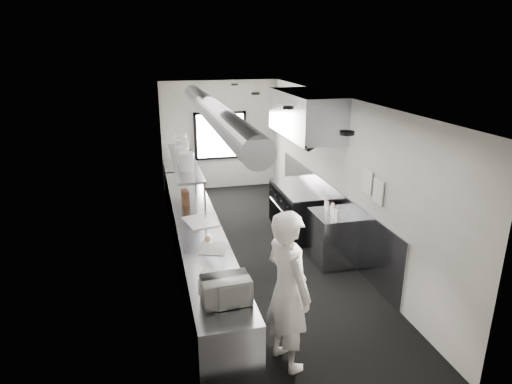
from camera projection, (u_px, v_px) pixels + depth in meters
floor at (258, 251)px, 8.24m from camera, size 3.00×8.00×0.01m
ceiling at (258, 98)px, 7.36m from camera, size 3.00×8.00×0.01m
wall_back at (220, 136)px, 11.48m from camera, size 3.00×0.02×2.80m
wall_front at (364, 300)px, 4.12m from camera, size 3.00×0.02×2.80m
wall_left at (172, 185)px, 7.46m from camera, size 0.02×8.00×2.80m
wall_right at (337, 173)px, 8.14m from camera, size 0.02×8.00×2.80m
wall_cladding at (327, 211)px, 8.68m from camera, size 0.03×5.50×1.10m
hvac_duct at (213, 111)px, 7.64m from camera, size 0.40×6.40×0.40m
service_window at (220, 136)px, 11.45m from camera, size 1.36×0.05×1.25m
exhaust_hood at (305, 114)px, 8.38m from camera, size 0.81×2.20×0.88m
prep_counter at (198, 247)px, 7.38m from camera, size 0.70×6.00×0.90m
pass_shelf at (184, 162)px, 8.41m from camera, size 0.45×3.00×0.68m
range at (299, 210)px, 8.98m from camera, size 0.88×1.60×0.94m
bottle_station at (332, 238)px, 7.72m from camera, size 0.65×0.80×0.90m
far_work_table at (180, 183)px, 10.78m from camera, size 0.70×1.20×0.90m
notice_sheet_a at (367, 182)px, 6.97m from camera, size 0.02×0.28×0.38m
notice_sheet_b at (378, 192)px, 6.66m from camera, size 0.02×0.28×0.38m
line_cook at (288, 290)px, 5.08m from camera, size 0.67×0.82×1.95m
microwave at (226, 290)px, 4.95m from camera, size 0.52×0.41×0.30m
deli_tub_a at (204, 283)px, 5.29m from camera, size 0.17×0.17×0.10m
deli_tub_b at (207, 275)px, 5.46m from camera, size 0.19×0.19×0.11m
newspaper at (214, 248)px, 6.28m from camera, size 0.47×0.52×0.01m
small_plate at (208, 242)px, 6.47m from camera, size 0.21×0.21×0.01m
pastry at (208, 239)px, 6.46m from camera, size 0.09×0.09×0.09m
cutting_board at (200, 221)px, 7.22m from camera, size 0.57×0.68×0.02m
knife_block at (185, 197)px, 8.01m from camera, size 0.14×0.25×0.26m
plate_stack_a at (187, 161)px, 7.67m from camera, size 0.34×0.34×0.31m
plate_stack_b at (183, 155)px, 8.17m from camera, size 0.29×0.29×0.30m
plate_stack_c at (183, 149)px, 8.53m from camera, size 0.28×0.28×0.33m
plate_stack_d at (181, 142)px, 8.99m from camera, size 0.30×0.30×0.38m
squeeze_bottle_a at (337, 216)px, 7.24m from camera, size 0.08×0.08×0.18m
squeeze_bottle_b at (334, 213)px, 7.37m from camera, size 0.06×0.06×0.16m
squeeze_bottle_c at (332, 208)px, 7.56m from camera, size 0.06×0.06×0.18m
squeeze_bottle_d at (327, 206)px, 7.69m from camera, size 0.07×0.07×0.16m
squeeze_bottle_e at (326, 204)px, 7.81m from camera, size 0.06×0.06×0.16m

